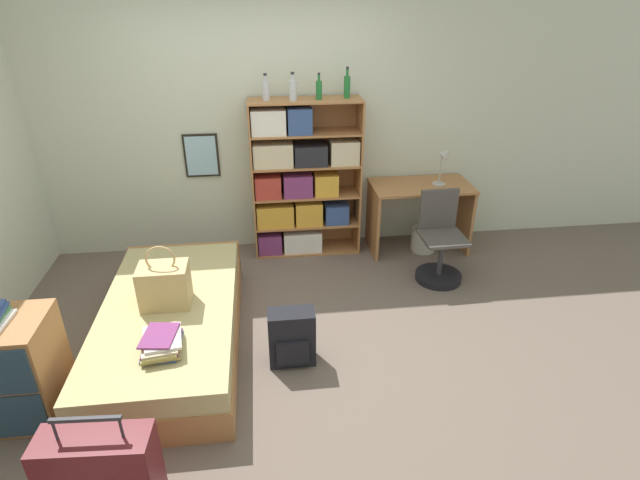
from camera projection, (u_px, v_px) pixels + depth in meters
name	position (u px, v px, depth m)	size (l,w,h in m)	color
ground_plane	(268.00, 338.00, 3.97)	(14.00, 14.00, 0.00)	#66564C
wall_back	(256.00, 124.00, 4.87)	(10.00, 0.09, 2.60)	beige
bed	(171.00, 324.00, 3.82)	(1.00, 1.98, 0.38)	#A36B3D
handbag	(165.00, 285.00, 3.65)	(0.36, 0.25, 0.49)	tan
book_stack_on_bed	(161.00, 342.00, 3.24)	(0.30, 0.39, 0.11)	#334C84
dresser	(5.00, 370.00, 3.12)	(0.62, 0.50, 0.71)	#A36B3D
bookcase	(299.00, 182.00, 4.96)	(1.07, 0.34, 1.57)	#A36B3D
bottle_green	(266.00, 90.00, 4.51)	(0.07, 0.07, 0.24)	#B7BCC1
bottle_brown	(293.00, 90.00, 4.50)	(0.07, 0.07, 0.25)	#B7BCC1
bottle_clear	(319.00, 89.00, 4.55)	(0.06, 0.06, 0.24)	#1E6B2D
bottle_blue	(347.00, 86.00, 4.61)	(0.06, 0.06, 0.28)	#1E6B2D
desk	(419.00, 206.00, 5.12)	(1.00, 0.55, 0.72)	#A36B3D
desk_lamp	(445.00, 159.00, 4.89)	(0.18, 0.13, 0.41)	#ADA89E
desk_chair	(439.00, 252.00, 4.68)	(0.43, 0.43, 0.85)	black
backpack	(292.00, 338.00, 3.63)	(0.34, 0.21, 0.44)	black
waste_bin	(424.00, 239.00, 5.25)	(0.26, 0.26, 0.24)	#B7B2A8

